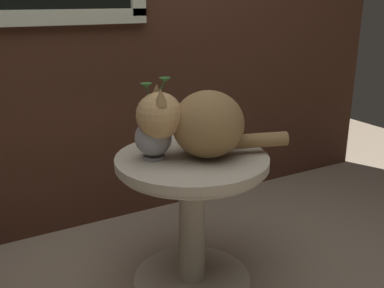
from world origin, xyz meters
name	(u,v)px	position (x,y,z in m)	size (l,w,h in m)	color
wicker_side_table	(192,201)	(0.29, 0.11, 0.39)	(0.60, 0.60, 0.58)	#B2A893
cat	(199,123)	(0.30, 0.08, 0.72)	(0.58, 0.33, 0.28)	olive
pewter_vase_with_ivy	(153,134)	(0.15, 0.16, 0.68)	(0.14, 0.14, 0.31)	#99999E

